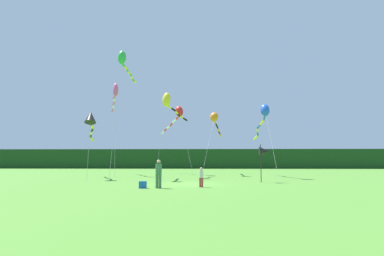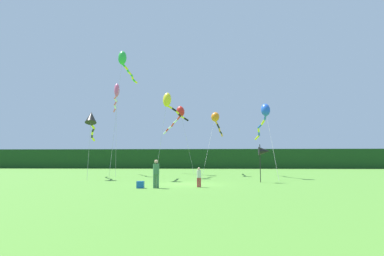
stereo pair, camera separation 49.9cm
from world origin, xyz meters
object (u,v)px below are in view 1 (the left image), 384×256
at_px(person_child, 201,176).
at_px(kite_red, 178,114).
at_px(cooler_box, 143,185).
at_px(kite_blue, 264,114).
at_px(kite_orange, 215,120).
at_px(person_adult, 159,172).
at_px(kite_green, 123,60).
at_px(kite_rainbow, 115,93).
at_px(banner_flag_pole, 265,151).
at_px(kite_yellow, 168,102).
at_px(kite_black, 91,119).

distance_m(person_child, kite_red, 20.38).
xyz_separation_m(cooler_box, kite_blue, (10.08, 12.50, 6.28)).
height_order(cooler_box, kite_blue, kite_blue).
distance_m(cooler_box, kite_orange, 19.45).
bearing_deg(kite_blue, kite_orange, 133.40).
relative_size(person_adult, kite_green, 0.14).
bearing_deg(kite_red, kite_rainbow, -159.43).
height_order(cooler_box, kite_rainbow, kite_rainbow).
bearing_deg(banner_flag_pole, kite_rainbow, 143.93).
relative_size(banner_flag_pole, kite_yellow, 0.34).
distance_m(cooler_box, kite_yellow, 15.10).
height_order(banner_flag_pole, kite_yellow, kite_yellow).
bearing_deg(kite_red, person_adult, -88.82).
distance_m(person_child, banner_flag_pole, 7.25).
height_order(kite_blue, kite_black, kite_blue).
xyz_separation_m(cooler_box, kite_rainbow, (-6.77, 17.07, 9.55)).
height_order(person_adult, kite_yellow, kite_yellow).
distance_m(kite_blue, kite_orange, 7.03).
bearing_deg(kite_orange, banner_flag_pole, -73.42).
distance_m(banner_flag_pole, kite_black, 16.46).
bearing_deg(person_child, kite_black, 140.75).
height_order(banner_flag_pole, kite_orange, kite_orange).
distance_m(kite_red, kite_blue, 12.06).
height_order(kite_orange, kite_yellow, kite_yellow).
bearing_deg(cooler_box, person_adult, 3.70).
xyz_separation_m(banner_flag_pole, kite_green, (-12.84, 4.39, 9.12)).
relative_size(cooler_box, banner_flag_pole, 0.15).
xyz_separation_m(kite_blue, kite_black, (-16.99, -2.95, -0.87)).
height_order(kite_red, kite_black, kite_red).
bearing_deg(person_adult, kite_orange, 76.32).
distance_m(kite_red, kite_rainbow, 8.13).
bearing_deg(person_child, kite_blue, 61.06).
distance_m(cooler_box, kite_red, 21.17).
height_order(person_adult, kite_blue, kite_blue).
xyz_separation_m(person_child, kite_orange, (1.58, 16.70, 5.88)).
distance_m(person_child, kite_green, 16.21).
relative_size(person_child, kite_blue, 0.11).
height_order(person_adult, kite_green, kite_green).
relative_size(banner_flag_pole, kite_red, 0.35).
bearing_deg(kite_black, banner_flag_pole, -13.65).
distance_m(kite_red, kite_black, 12.87).
bearing_deg(kite_green, person_child, -50.04).
distance_m(kite_blue, kite_black, 17.27).
xyz_separation_m(kite_green, kite_orange, (9.31, 7.48, -4.98)).
height_order(person_child, kite_red, kite_red).
height_order(banner_flag_pole, kite_rainbow, kite_rainbow).
distance_m(kite_orange, kite_yellow, 7.03).
bearing_deg(person_adult, kite_blue, 53.80).
xyz_separation_m(person_child, kite_blue, (6.41, 11.59, 5.78)).
height_order(kite_orange, kite_black, kite_orange).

